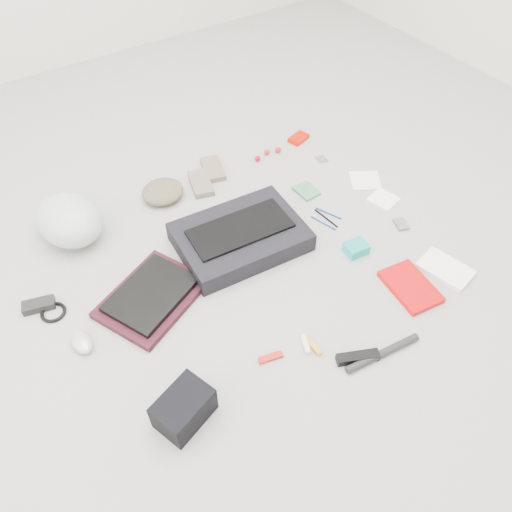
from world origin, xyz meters
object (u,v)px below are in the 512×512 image
messenger_bag (240,237)px  book_red (410,287)px  camera_bag (184,408)px  laptop (151,294)px  bike_helmet (69,220)px  accordion_wallet (356,248)px

messenger_bag → book_red: 0.69m
camera_bag → messenger_bag: bearing=25.6°
messenger_bag → laptop: size_ratio=1.61×
bike_helmet → book_red: 1.37m
bike_helmet → accordion_wallet: bike_helmet is taller
book_red → laptop: bearing=156.8°
messenger_bag → camera_bag: size_ratio=2.88×
bike_helmet → camera_bag: bearing=-99.9°
camera_bag → accordion_wallet: camera_bag is taller
book_red → camera_bag: bearing=-173.9°
accordion_wallet → bike_helmet: bearing=148.7°
camera_bag → book_red: (0.95, -0.02, -0.04)m
laptop → bike_helmet: (-0.12, 0.48, 0.06)m
laptop → camera_bag: bearing=-128.3°
laptop → accordion_wallet: size_ratio=3.52×
camera_bag → book_red: size_ratio=0.78×
laptop → bike_helmet: bike_helmet is taller
bike_helmet → camera_bag: size_ratio=1.76×
bike_helmet → camera_bag: (0.01, -0.95, -0.04)m
laptop → accordion_wallet: laptop is taller
laptop → bike_helmet: 0.50m
bike_helmet → book_red: bike_helmet is taller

